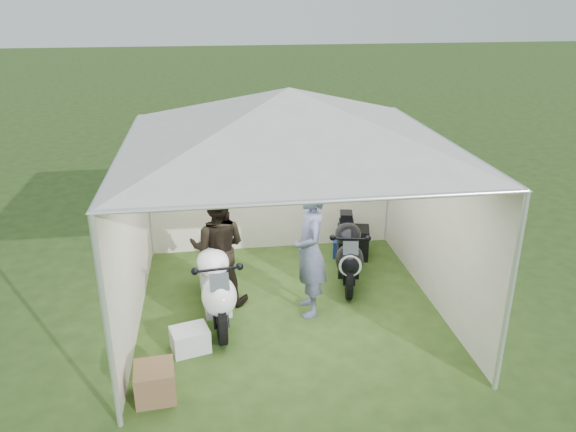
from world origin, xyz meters
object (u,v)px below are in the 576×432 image
(crate_1, at_px, (155,382))
(person_blue_jacket, at_px, (310,251))
(canopy_tent, at_px, (289,122))
(motorcycle_white, at_px, (215,283))
(paddock_stand, at_px, (345,248))
(crate_0, at_px, (190,340))
(motorcycle_black, at_px, (348,251))
(equipment_box, at_px, (353,242))
(person_dark_jacket, at_px, (218,248))

(crate_1, bearing_deg, person_blue_jacket, 37.56)
(canopy_tent, distance_m, motorcycle_white, 2.28)
(paddock_stand, distance_m, crate_0, 3.34)
(motorcycle_black, height_order, equipment_box, motorcycle_black)
(person_blue_jacket, bearing_deg, person_dark_jacket, -111.48)
(person_dark_jacket, bearing_deg, crate_0, 83.27)
(crate_0, bearing_deg, motorcycle_black, 32.63)
(paddock_stand, relative_size, person_dark_jacket, 0.23)
(person_dark_jacket, relative_size, crate_1, 3.91)
(motorcycle_black, xyz_separation_m, person_blue_jacket, (-0.72, -0.79, 0.42))
(canopy_tent, bearing_deg, crate_1, -135.47)
(motorcycle_white, bearing_deg, equipment_box, 29.40)
(equipment_box, bearing_deg, paddock_stand, 168.40)
(canopy_tent, distance_m, crate_0, 2.89)
(equipment_box, bearing_deg, person_dark_jacket, -153.10)
(person_dark_jacket, bearing_deg, motorcycle_white, 94.47)
(motorcycle_white, relative_size, paddock_stand, 5.05)
(paddock_stand, bearing_deg, crate_1, -132.45)
(crate_1, bearing_deg, paddock_stand, 47.55)
(paddock_stand, xyz_separation_m, equipment_box, (0.12, -0.03, 0.11))
(motorcycle_white, relative_size, equipment_box, 3.80)
(equipment_box, xyz_separation_m, crate_0, (-2.58, -2.24, -0.11))
(canopy_tent, xyz_separation_m, person_dark_jacket, (-0.93, 0.29, -1.76))
(motorcycle_black, bearing_deg, canopy_tent, -136.02)
(canopy_tent, height_order, crate_0, canopy_tent)
(canopy_tent, xyz_separation_m, motorcycle_white, (-0.99, -0.16, -2.05))
(person_blue_jacket, xyz_separation_m, crate_1, (-1.94, -1.49, -0.71))
(canopy_tent, relative_size, motorcycle_black, 3.23)
(paddock_stand, height_order, equipment_box, equipment_box)
(paddock_stand, bearing_deg, equipment_box, -11.60)
(equipment_box, height_order, crate_1, equipment_box)
(crate_0, bearing_deg, equipment_box, 40.94)
(motorcycle_white, relative_size, crate_0, 4.41)
(crate_0, distance_m, crate_1, 0.88)
(paddock_stand, relative_size, equipment_box, 0.75)
(motorcycle_black, bearing_deg, person_blue_jacket, -121.15)
(motorcycle_white, bearing_deg, person_dark_jacket, 76.66)
(person_blue_jacket, bearing_deg, motorcycle_black, 136.97)
(motorcycle_black, height_order, paddock_stand, motorcycle_black)
(canopy_tent, height_order, motorcycle_white, canopy_tent)
(motorcycle_white, height_order, person_dark_jacket, person_dark_jacket)
(canopy_tent, height_order, motorcycle_black, canopy_tent)
(canopy_tent, bearing_deg, motorcycle_white, -171.09)
(motorcycle_white, height_order, person_blue_jacket, person_blue_jacket)
(equipment_box, distance_m, crate_0, 3.42)
(person_dark_jacket, relative_size, person_blue_jacket, 0.91)
(crate_0, xyz_separation_m, crate_1, (-0.35, -0.81, 0.04))
(person_dark_jacket, relative_size, equipment_box, 3.21)
(motorcycle_black, distance_m, equipment_box, 0.84)
(motorcycle_white, distance_m, crate_0, 0.85)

